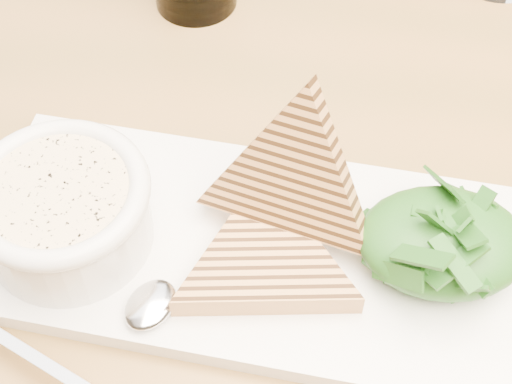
{
  "coord_description": "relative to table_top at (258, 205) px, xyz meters",
  "views": [
    {
      "loc": [
        -0.04,
        -0.47,
        1.24
      ],
      "look_at": [
        -0.05,
        -0.15,
        0.81
      ],
      "focal_mm": 55.0,
      "sensor_mm": 36.0,
      "label": 1
    }
  ],
  "objects": [
    {
      "name": "table_top",
      "position": [
        0.0,
        0.0,
        0.0
      ],
      "size": [
        1.25,
        0.9,
        0.04
      ],
      "primitive_type": "cube",
      "rotation": [
        0.0,
        0.0,
        -0.11
      ],
      "color": "olive",
      "rests_on": "ground"
    },
    {
      "name": "platter",
      "position": [
        -0.0,
        -0.06,
        0.03
      ],
      "size": [
        0.41,
        0.24,
        0.01
      ],
      "primitive_type": "cube",
      "rotation": [
        0.0,
        0.0,
        -0.17
      ],
      "color": "white",
      "rests_on": "table_top"
    },
    {
      "name": "soup_bowl",
      "position": [
        -0.13,
        -0.06,
        0.06
      ],
      "size": [
        0.12,
        0.12,
        0.05
      ],
      "primitive_type": "cylinder",
      "color": "white",
      "rests_on": "platter"
    },
    {
      "name": "soup",
      "position": [
        -0.13,
        -0.06,
        0.09
      ],
      "size": [
        0.1,
        0.1,
        0.01
      ],
      "primitive_type": "cylinder",
      "color": "beige",
      "rests_on": "soup_bowl"
    },
    {
      "name": "bowl_rim",
      "position": [
        -0.13,
        -0.06,
        0.09
      ],
      "size": [
        0.12,
        0.12,
        0.01
      ],
      "primitive_type": "torus",
      "color": "white",
      "rests_on": "soup_bowl"
    },
    {
      "name": "sandwich_flat",
      "position": [
        0.01,
        -0.08,
        0.04
      ],
      "size": [
        0.15,
        0.15,
        0.02
      ],
      "primitive_type": null,
      "rotation": [
        0.0,
        0.0,
        0.05
      ],
      "color": "#C0864B",
      "rests_on": "platter"
    },
    {
      "name": "sandwich_lean",
      "position": [
        0.02,
        -0.04,
        0.08
      ],
      "size": [
        0.18,
        0.17,
        0.16
      ],
      "primitive_type": null,
      "rotation": [
        1.17,
        0.0,
        -0.34
      ],
      "color": "#C0864B",
      "rests_on": "sandwich_flat"
    },
    {
      "name": "salad_base",
      "position": [
        0.12,
        -0.07,
        0.06
      ],
      "size": [
        0.11,
        0.09,
        0.04
      ],
      "primitive_type": "ellipsoid",
      "color": "#163D15",
      "rests_on": "platter"
    },
    {
      "name": "arugula_pile",
      "position": [
        0.12,
        -0.07,
        0.06
      ],
      "size": [
        0.11,
        0.1,
        0.05
      ],
      "primitive_type": null,
      "color": "#28651A",
      "rests_on": "platter"
    },
    {
      "name": "spoon_bowl",
      "position": [
        -0.07,
        -0.11,
        0.04
      ],
      "size": [
        0.05,
        0.05,
        0.01
      ],
      "primitive_type": "ellipsoid",
      "rotation": [
        0.0,
        0.0,
        -0.51
      ],
      "color": "silver",
      "rests_on": "platter"
    },
    {
      "name": "spoon_handle",
      "position": [
        -0.14,
        -0.15,
        0.04
      ],
      "size": [
        0.09,
        0.06,
        0.0
      ],
      "primitive_type": "cube",
      "rotation": [
        0.0,
        0.0,
        -0.51
      ],
      "color": "silver",
      "rests_on": "platter"
    }
  ]
}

